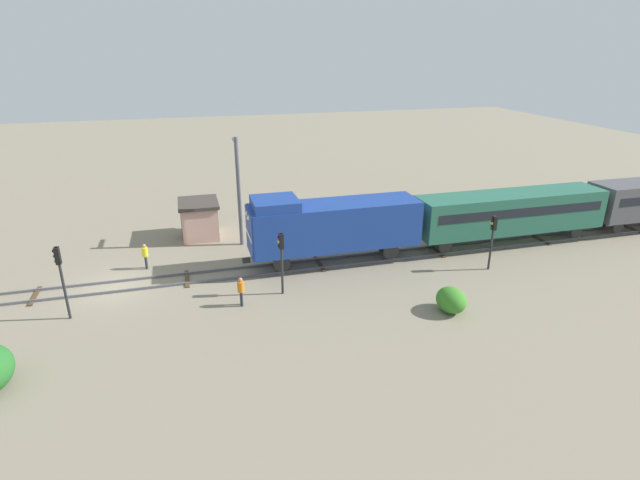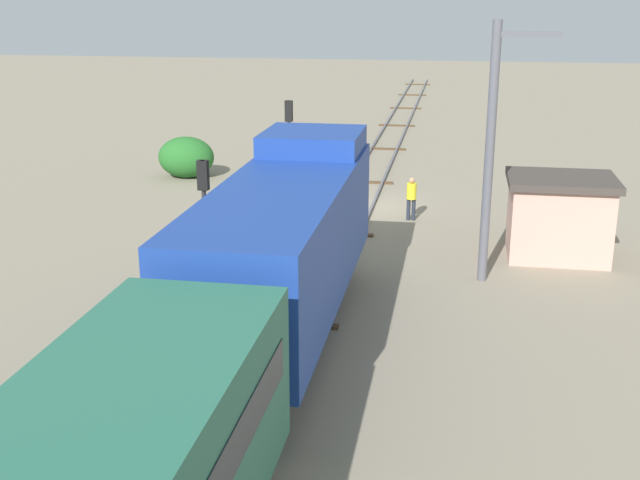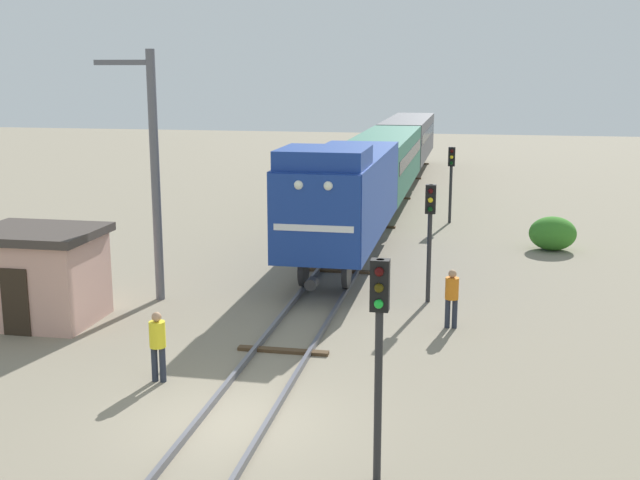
# 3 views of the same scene
# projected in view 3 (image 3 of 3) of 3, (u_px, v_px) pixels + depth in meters

# --- Properties ---
(ground_plane) EXTENTS (153.39, 153.39, 0.00)m
(ground_plane) POSITION_uv_depth(u_px,v_px,m) (235.00, 422.00, 16.69)
(ground_plane) COLOR gray
(railway_track) EXTENTS (2.40, 102.26, 0.16)m
(railway_track) POSITION_uv_depth(u_px,v_px,m) (235.00, 419.00, 16.68)
(railway_track) COLOR #595960
(railway_track) RESTS_ON ground
(locomotive) EXTENTS (2.90, 11.60, 4.60)m
(locomotive) POSITION_uv_depth(u_px,v_px,m) (343.00, 193.00, 29.16)
(locomotive) COLOR navy
(locomotive) RESTS_ON railway_track
(passenger_car_leading) EXTENTS (2.84, 14.00, 3.66)m
(passenger_car_leading) POSITION_uv_depth(u_px,v_px,m) (384.00, 160.00, 42.01)
(passenger_car_leading) COLOR #26604C
(passenger_car_leading) RESTS_ON railway_track
(passenger_car_trailing) EXTENTS (2.84, 14.00, 3.66)m
(passenger_car_trailing) POSITION_uv_depth(u_px,v_px,m) (408.00, 137.00, 56.02)
(passenger_car_trailing) COLOR #4C4C51
(passenger_car_trailing) RESTS_ON railway_track
(traffic_signal_near) EXTENTS (0.32, 0.34, 4.07)m
(traffic_signal_near) POSITION_uv_depth(u_px,v_px,m) (379.00, 330.00, 13.72)
(traffic_signal_near) COLOR #262628
(traffic_signal_near) RESTS_ON ground
(traffic_signal_mid) EXTENTS (0.32, 0.34, 3.73)m
(traffic_signal_mid) POSITION_uv_depth(u_px,v_px,m) (430.00, 221.00, 24.73)
(traffic_signal_mid) COLOR #262628
(traffic_signal_mid) RESTS_ON ground
(traffic_signal_far) EXTENTS (0.32, 0.34, 3.61)m
(traffic_signal_far) POSITION_uv_depth(u_px,v_px,m) (451.00, 170.00, 37.69)
(traffic_signal_far) COLOR #262628
(traffic_signal_far) RESTS_ON ground
(worker_near_track) EXTENTS (0.38, 0.38, 1.70)m
(worker_near_track) POSITION_uv_depth(u_px,v_px,m) (158.00, 341.00, 18.65)
(worker_near_track) COLOR #262B38
(worker_near_track) RESTS_ON ground
(worker_by_signal) EXTENTS (0.38, 0.38, 1.70)m
(worker_by_signal) POSITION_uv_depth(u_px,v_px,m) (452.00, 294.00, 22.54)
(worker_by_signal) COLOR #262B38
(worker_by_signal) RESTS_ON ground
(catenary_mast) EXTENTS (1.94, 0.28, 7.79)m
(catenary_mast) POSITION_uv_depth(u_px,v_px,m) (153.00, 170.00, 24.73)
(catenary_mast) COLOR #595960
(catenary_mast) RESTS_ON ground
(relay_hut) EXTENTS (3.50, 2.90, 2.74)m
(relay_hut) POSITION_uv_depth(u_px,v_px,m) (39.00, 275.00, 23.06)
(relay_hut) COLOR #D19E8C
(relay_hut) RESTS_ON ground
(bush_near) EXTENTS (1.88, 1.54, 1.37)m
(bush_near) POSITION_uv_depth(u_px,v_px,m) (553.00, 233.00, 32.36)
(bush_near) COLOR #377D26
(bush_near) RESTS_ON ground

